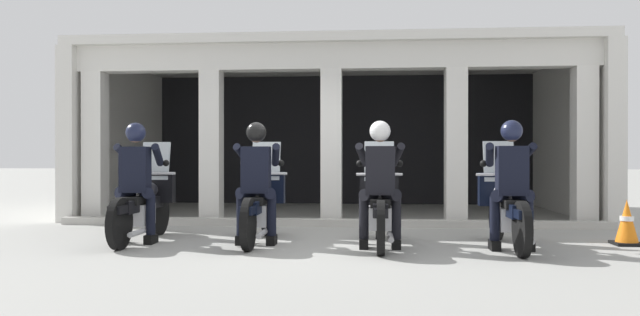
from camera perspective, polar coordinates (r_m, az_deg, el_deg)
The scene contains 12 objects.
ground_plane at distance 11.19m, azimuth 1.27°, elevation -5.67°, with size 80.00×80.00×0.00m, color #999993.
station_building at distance 12.77m, azimuth 1.78°, elevation 4.19°, with size 9.44×4.81×3.21m.
kerb_strip at distance 9.91m, azimuth 0.90°, elevation -6.09°, with size 8.94×0.24×0.12m, color #B7B5AD.
motorcycle_far_left at distance 8.61m, azimuth -16.14°, elevation -4.13°, with size 0.62×2.04×1.35m.
police_officer_far_left at distance 8.32m, azimuth -16.85°, elevation -1.26°, with size 0.63×0.61×1.58m.
motorcycle_center_left at distance 8.21m, azimuth -5.59°, elevation -4.33°, with size 0.62×2.04×1.35m.
police_officer_center_left at distance 7.91m, azimuth -5.97°, elevation -1.33°, with size 0.63×0.61×1.58m.
motorcycle_center_right at distance 7.88m, azimuth 5.62°, elevation -4.52°, with size 0.62×2.04×1.35m.
police_officer_center_right at distance 7.57m, azimuth 5.65°, elevation -1.40°, with size 0.63×0.61×1.58m.
motorcycle_far_right at distance 8.05m, azimuth 17.05°, elevation -4.43°, with size 0.62×2.04×1.35m.
police_officer_far_right at distance 7.75m, azimuth 17.49°, elevation -1.37°, with size 0.63×0.61×1.58m.
traffic_cone_flank at distance 8.80m, azimuth 26.82°, elevation -5.43°, with size 0.34×0.34×0.59m.
Camera 1 is at (0.68, -8.11, 1.16)m, focal length 34.14 mm.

